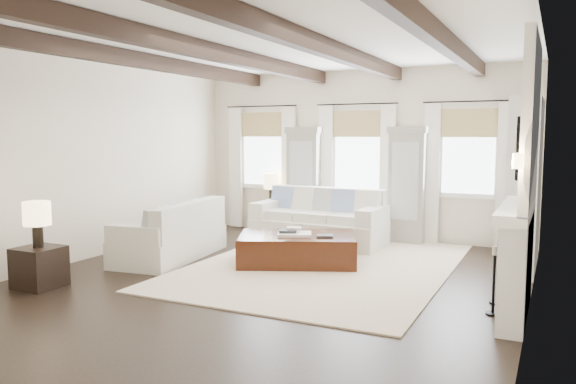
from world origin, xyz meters
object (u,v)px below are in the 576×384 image
at_px(ottoman, 297,249).
at_px(sofa_left, 174,235).
at_px(side_table_front, 39,267).
at_px(sofa_back, 320,222).
at_px(side_table_back, 273,218).

bearing_deg(ottoman, sofa_left, 170.22).
distance_m(ottoman, side_table_front, 3.62).
bearing_deg(sofa_back, side_table_front, -117.27).
relative_size(sofa_back, sofa_left, 1.07).
xyz_separation_m(sofa_back, sofa_left, (-1.66, -2.09, -0.03)).
xyz_separation_m(ottoman, side_table_front, (-2.48, -2.63, 0.04)).
bearing_deg(side_table_back, side_table_front, -99.70).
xyz_separation_m(sofa_left, ottoman, (1.96, 0.47, -0.15)).
height_order(ottoman, side_table_back, side_table_back).
relative_size(sofa_back, ottoman, 1.36).
relative_size(side_table_front, side_table_back, 0.90).
bearing_deg(sofa_left, sofa_back, 51.52).
bearing_deg(ottoman, side_table_back, 101.55).
xyz_separation_m(sofa_back, side_table_back, (-1.34, 0.72, -0.11)).
distance_m(sofa_back, side_table_front, 4.78).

